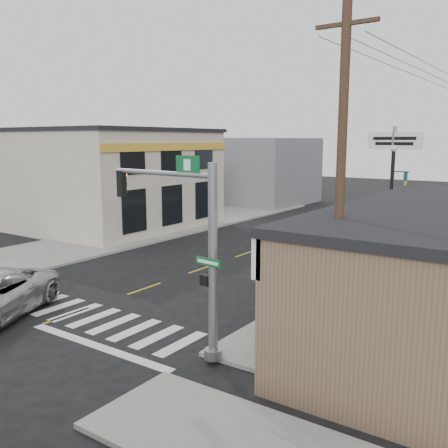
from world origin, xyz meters
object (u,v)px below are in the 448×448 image
Objects in this scene: traffic_signal_pole at (193,238)px; fire_hydrant at (361,287)px; dance_center_sign at (393,160)px; guide_sign at (312,255)px; utility_pole_near at (340,186)px; lamp_post at (392,199)px; bare_tree at (371,220)px.

fire_hydrant is at bearing 80.86° from traffic_signal_pole.
dance_center_sign is (1.08, 14.97, 1.72)m from traffic_signal_pole.
guide_sign is 2.85m from fire_hydrant.
utility_pole_near reaches higher than guide_sign.
guide_sign is 0.50× the size of lamp_post.
traffic_signal_pole is 8.84m from fire_hydrant.
traffic_signal_pole reaches higher than fire_hydrant.
lamp_post reaches higher than guide_sign.
guide_sign is at bearing 124.14° from utility_pole_near.
utility_pole_near is (0.46, -4.02, 1.45)m from bare_tree.
traffic_signal_pole is at bearing -74.18° from lamp_post.
bare_tree is (1.03, -2.33, 3.11)m from fire_hydrant.
traffic_signal_pole is 15.10m from dance_center_sign.
utility_pole_near is at bearing -33.31° from guide_sign.
utility_pole_near is at bearing -76.73° from fire_hydrant.
guide_sign is 6.74m from lamp_post.
utility_pole_near is (2.70, -4.30, 3.01)m from guide_sign.
traffic_signal_pole is at bearing -118.69° from bare_tree.
utility_pole_near is (1.50, -6.35, 4.57)m from fire_hydrant.
bare_tree is at bearing 17.56° from guide_sign.
lamp_post is (0.96, 6.50, 1.50)m from guide_sign.
guide_sign is 9.55m from dance_center_sign.
traffic_signal_pole is 6.22m from guide_sign.
lamp_post is 0.61× the size of utility_pole_near.
dance_center_sign reaches higher than traffic_signal_pole.
guide_sign is 4.64× the size of fire_hydrant.
lamp_post is at bearing -51.02° from dance_center_sign.
dance_center_sign is at bearing 113.30° from guide_sign.
lamp_post is at bearing 100.63° from bare_tree.
fire_hydrant is 8.48m from dance_center_sign.
fire_hydrant is 4.02m from bare_tree.
traffic_signal_pole is at bearing -72.35° from dance_center_sign.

